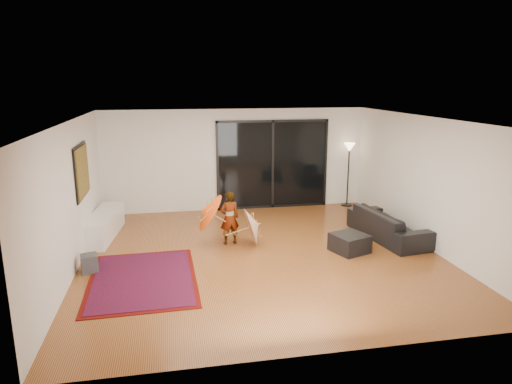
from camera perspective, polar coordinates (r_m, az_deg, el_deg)
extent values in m
plane|color=#9C5A2A|center=(9.25, 0.69, -7.87)|extent=(7.00, 7.00, 0.00)
plane|color=white|center=(8.63, 0.75, 9.05)|extent=(7.00, 7.00, 0.00)
plane|color=silver|center=(12.22, -2.53, 4.03)|extent=(7.00, 0.00, 7.00)
plane|color=silver|center=(5.60, 7.88, -7.86)|extent=(7.00, 0.00, 7.00)
plane|color=silver|center=(8.86, -22.07, -0.70)|extent=(0.00, 7.00, 7.00)
plane|color=silver|center=(10.12, 20.55, 1.13)|extent=(0.00, 7.00, 7.00)
cube|color=black|center=(12.40, 2.08, 3.46)|extent=(3.00, 0.04, 2.40)
cube|color=black|center=(12.23, 2.15, 8.85)|extent=(3.06, 0.06, 0.06)
cube|color=black|center=(12.64, 2.05, -1.78)|extent=(3.06, 0.06, 0.06)
cube|color=black|center=(12.38, 2.10, 3.45)|extent=(0.06, 0.06, 2.40)
cube|color=black|center=(9.75, -20.99, 2.45)|extent=(0.02, 1.28, 1.08)
cube|color=#1E4C1E|center=(9.75, -20.87, 2.46)|extent=(0.03, 1.18, 0.98)
cube|color=white|center=(10.76, -18.51, -3.92)|extent=(0.72, 2.02, 0.55)
cube|color=#424244|center=(8.94, -20.09, -8.38)|extent=(0.35, 0.35, 0.33)
cube|color=#4F0A06|center=(8.41, -13.97, -10.52)|extent=(1.91, 2.61, 0.01)
cube|color=maroon|center=(8.41, -13.97, -10.48)|extent=(1.74, 2.45, 0.02)
imported|color=black|center=(10.51, 16.18, -3.93)|extent=(1.12, 2.25, 0.63)
cube|color=black|center=(9.55, 11.63, -6.26)|extent=(0.83, 0.83, 0.37)
cylinder|color=black|center=(13.07, 11.27, -1.58)|extent=(0.30, 0.30, 0.03)
cylinder|color=black|center=(12.89, 11.43, 1.84)|extent=(0.04, 0.04, 1.62)
cone|color=#FFD899|center=(12.75, 11.61, 5.50)|extent=(0.30, 0.30, 0.24)
imported|color=#999999|center=(9.69, -3.34, -3.25)|extent=(0.47, 0.35, 1.15)
cone|color=#FB4F0D|center=(9.55, -6.59, -2.59)|extent=(0.62, 0.86, 0.81)
cylinder|color=#AB7D49|center=(9.65, -6.53, -4.50)|extent=(0.43, 0.02, 0.30)
cylinder|color=#AB7D49|center=(9.52, -6.61, -1.98)|extent=(0.05, 0.02, 0.05)
cone|color=silver|center=(9.66, 0.32, -3.73)|extent=(0.42, 0.83, 0.85)
cylinder|color=#AB7D49|center=(9.78, 0.32, -5.79)|extent=(0.53, 0.02, 0.18)
cylinder|color=#AB7D49|center=(9.63, 0.32, -3.07)|extent=(0.05, 0.02, 0.04)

